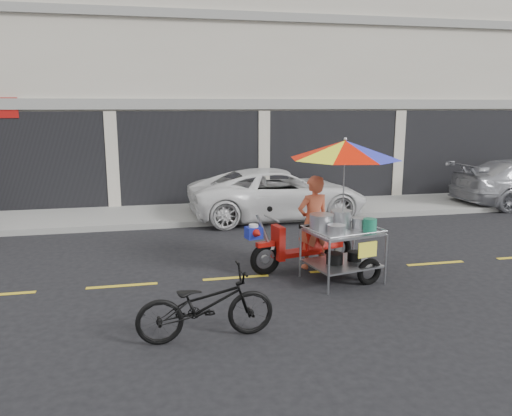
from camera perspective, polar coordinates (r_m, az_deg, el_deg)
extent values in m
plane|color=black|center=(9.65, 9.57, -7.03)|extent=(90.00, 90.00, 0.00)
cube|color=gray|center=(14.70, 1.74, -0.08)|extent=(45.00, 3.00, 0.15)
cube|color=beige|center=(19.31, -1.83, 14.43)|extent=(36.00, 8.00, 8.00)
cube|color=black|center=(15.42, 0.91, 5.65)|extent=(35.28, 0.06, 2.90)
cube|color=gray|center=(15.32, 0.95, 11.79)|extent=(36.00, 0.12, 0.30)
cube|color=gray|center=(15.53, 0.98, 21.06)|extent=(36.00, 0.12, 0.25)
cube|color=gold|center=(9.65, 9.57, -7.01)|extent=(42.00, 0.10, 0.01)
imported|color=white|center=(13.76, 2.57, 1.68)|extent=(5.03, 2.53, 1.37)
imported|color=black|center=(6.74, -5.78, -10.94)|extent=(1.87, 0.73, 0.96)
torus|color=black|center=(9.20, 1.06, -5.87)|extent=(0.61, 0.24, 0.60)
torus|color=black|center=(9.96, 9.33, -4.66)|extent=(0.61, 0.24, 0.60)
cylinder|color=#9EA0A5|center=(9.20, 1.06, -5.87)|extent=(0.16, 0.09, 0.15)
cylinder|color=#9EA0A5|center=(9.96, 9.33, -4.66)|extent=(0.16, 0.09, 0.15)
cube|color=#A8110A|center=(9.12, 1.07, -4.16)|extent=(0.36, 0.20, 0.08)
cylinder|color=#9EA0A5|center=(9.08, 1.07, -3.20)|extent=(0.39, 0.13, 0.85)
cube|color=#A8110A|center=(9.23, 2.55, -3.97)|extent=(0.20, 0.38, 0.63)
cube|color=#A8110A|center=(9.52, 5.09, -5.05)|extent=(0.89, 0.47, 0.08)
cube|color=#A8110A|center=(9.69, 7.56, -3.32)|extent=(0.83, 0.44, 0.42)
cube|color=black|center=(9.57, 7.07, -1.99)|extent=(0.72, 0.39, 0.11)
cylinder|color=#9EA0A5|center=(9.06, 1.80, -1.18)|extent=(0.16, 0.57, 0.04)
sphere|color=black|center=(9.24, 1.58, -0.12)|extent=(0.11, 0.11, 0.11)
cylinder|color=white|center=(9.19, 1.78, -4.51)|extent=(0.15, 0.15, 0.05)
cube|color=navy|center=(8.96, -0.27, -2.84)|extent=(0.32, 0.29, 0.21)
cylinder|color=white|center=(8.93, -0.27, -2.05)|extent=(0.20, 0.20, 0.05)
cone|color=#A8110A|center=(8.80, 0.21, -2.97)|extent=(0.24, 0.27, 0.19)
torus|color=black|center=(8.95, 12.79, -7.10)|extent=(0.50, 0.21, 0.48)
cylinder|color=#9EA0A5|center=(8.31, 8.32, -6.84)|extent=(0.05, 0.05, 0.90)
cylinder|color=#9EA0A5|center=(9.08, 5.09, -5.15)|extent=(0.05, 0.05, 0.90)
cylinder|color=#9EA0A5|center=(8.96, 14.61, -5.72)|extent=(0.05, 0.05, 0.90)
cylinder|color=#9EA0A5|center=(9.68, 11.09, -4.25)|extent=(0.05, 0.05, 0.90)
cube|color=#9EA0A5|center=(9.03, 9.79, -6.25)|extent=(1.34, 1.18, 0.03)
cube|color=#9EA0A5|center=(8.87, 9.92, -2.68)|extent=(1.34, 1.18, 0.04)
cylinder|color=#9EA0A5|center=(8.48, 11.73, -2.98)|extent=(1.14, 0.27, 0.03)
cylinder|color=#9EA0A5|center=(9.24, 8.28, -1.65)|extent=(1.14, 0.27, 0.03)
cylinder|color=#9EA0A5|center=(8.55, 6.71, -2.69)|extent=(0.23, 0.93, 0.03)
cylinder|color=#9EA0A5|center=(9.19, 12.92, -1.90)|extent=(0.23, 0.93, 0.03)
cylinder|color=#9EA0A5|center=(9.40, 8.16, -5.46)|extent=(0.21, 0.78, 0.04)
cylinder|color=#9EA0A5|center=(9.26, 8.26, -2.35)|extent=(0.21, 0.78, 0.04)
cube|color=#FDF339|center=(8.62, 12.63, -4.67)|extent=(0.36, 0.10, 0.26)
cylinder|color=#B7B7BC|center=(8.84, 7.48, -1.66)|extent=(0.50, 0.50, 0.26)
cylinder|color=#B7B7BC|center=(9.07, 9.68, -1.27)|extent=(0.44, 0.44, 0.29)
cylinder|color=#B7B7BC|center=(9.11, 11.84, -1.71)|extent=(0.36, 0.36, 0.16)
cylinder|color=#B7B7BC|center=(8.55, 9.19, -2.54)|extent=(0.36, 0.36, 0.15)
cylinder|color=#1C7858|center=(8.84, 12.89, -1.93)|extent=(0.28, 0.28, 0.23)
cylinder|color=black|center=(8.91, 8.96, -5.72)|extent=(0.35, 0.35, 0.19)
cylinder|color=black|center=(9.14, 11.18, -5.41)|extent=(0.30, 0.30, 0.17)
cylinder|color=#9EA0A5|center=(8.82, 9.99, 2.49)|extent=(0.03, 0.03, 1.58)
sphere|color=#9EA0A5|center=(8.73, 10.18, 7.75)|extent=(0.06, 0.06, 0.06)
imported|color=#C45536|center=(9.50, 6.53, -1.63)|extent=(0.73, 0.56, 1.79)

